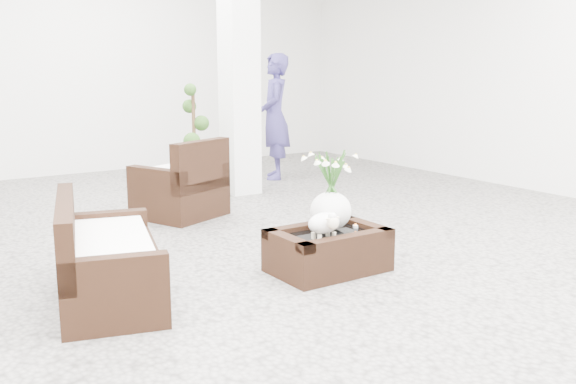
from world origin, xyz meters
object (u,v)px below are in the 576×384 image
topiary (194,141)px  coffee_table (328,252)px  armchair (179,178)px  loveseat (109,249)px

topiary → coffee_table: bearing=-98.0°
armchair → topiary: size_ratio=0.62×
loveseat → coffee_table: bearing=-86.7°
armchair → topiary: topiary is taller
loveseat → topiary: 3.77m
coffee_table → topiary: (0.48, 3.44, 0.53)m
armchair → topiary: (0.68, 1.01, 0.26)m
armchair → topiary: bearing=-146.2°
armchair → topiary: 1.25m
armchair → coffee_table: bearing=72.0°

